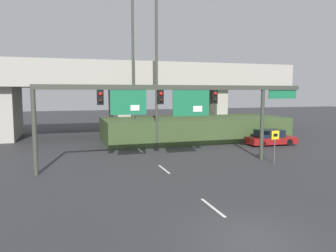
{
  "coord_description": "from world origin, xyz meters",
  "views": [
    {
      "loc": [
        -6.0,
        -9.53,
        5.05
      ],
      "look_at": [
        0.0,
        9.63,
        2.92
      ],
      "focal_mm": 35.0,
      "sensor_mm": 36.0,
      "label": 1
    }
  ],
  "objects_px": {
    "highway_light_pole_near": "(156,41)",
    "speed_limit_sign": "(275,142)",
    "signal_gantry": "(175,100)",
    "highway_light_pole_far": "(133,48)",
    "parked_sedan_near_right": "(270,138)"
  },
  "relations": [
    {
      "from": "signal_gantry",
      "to": "speed_limit_sign",
      "type": "height_order",
      "value": "signal_gantry"
    },
    {
      "from": "speed_limit_sign",
      "to": "parked_sedan_near_right",
      "type": "relative_size",
      "value": 0.51
    },
    {
      "from": "highway_light_pole_near",
      "to": "speed_limit_sign",
      "type": "bearing_deg",
      "value": -54.77
    },
    {
      "from": "signal_gantry",
      "to": "parked_sedan_near_right",
      "type": "bearing_deg",
      "value": 25.72
    },
    {
      "from": "speed_limit_sign",
      "to": "highway_light_pole_far",
      "type": "relative_size",
      "value": 0.14
    },
    {
      "from": "signal_gantry",
      "to": "parked_sedan_near_right",
      "type": "relative_size",
      "value": 4.04
    },
    {
      "from": "signal_gantry",
      "to": "highway_light_pole_near",
      "type": "relative_size",
      "value": 1.04
    },
    {
      "from": "highway_light_pole_far",
      "to": "parked_sedan_near_right",
      "type": "distance_m",
      "value": 15.47
    },
    {
      "from": "signal_gantry",
      "to": "highway_light_pole_far",
      "type": "height_order",
      "value": "highway_light_pole_far"
    },
    {
      "from": "highway_light_pole_near",
      "to": "parked_sedan_near_right",
      "type": "height_order",
      "value": "highway_light_pole_near"
    },
    {
      "from": "highway_light_pole_near",
      "to": "highway_light_pole_far",
      "type": "xyz_separation_m",
      "value": [
        -1.52,
        2.81,
        -0.32
      ]
    },
    {
      "from": "speed_limit_sign",
      "to": "highway_light_pole_far",
      "type": "distance_m",
      "value": 15.77
    },
    {
      "from": "speed_limit_sign",
      "to": "highway_light_pole_far",
      "type": "height_order",
      "value": "highway_light_pole_far"
    },
    {
      "from": "speed_limit_sign",
      "to": "highway_light_pole_near",
      "type": "height_order",
      "value": "highway_light_pole_near"
    },
    {
      "from": "signal_gantry",
      "to": "highway_light_pole_far",
      "type": "xyz_separation_m",
      "value": [
        -0.82,
        10.03,
        4.57
      ]
    }
  ]
}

